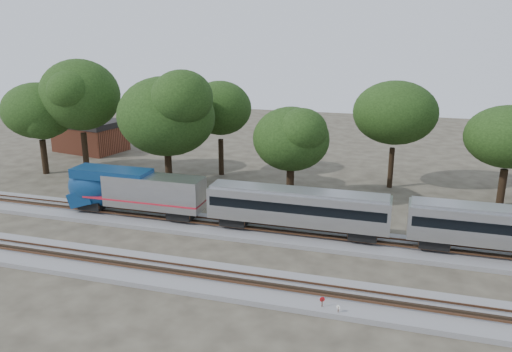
% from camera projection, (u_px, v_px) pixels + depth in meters
% --- Properties ---
extents(ground, '(160.00, 160.00, 0.00)m').
position_uv_depth(ground, '(259.00, 263.00, 40.42)').
color(ground, '#383328').
rests_on(ground, ground).
extents(track_far, '(160.00, 5.00, 0.73)m').
position_uv_depth(track_far, '(277.00, 233.00, 45.88)').
color(track_far, slate).
rests_on(track_far, ground).
extents(track_near, '(160.00, 5.00, 0.73)m').
position_uv_depth(track_near, '(244.00, 284.00, 36.68)').
color(track_near, slate).
rests_on(track_near, ground).
extents(switch_stand_red, '(0.34, 0.17, 1.12)m').
position_uv_depth(switch_stand_red, '(322.00, 302.00, 33.22)').
color(switch_stand_red, '#512D19').
rests_on(switch_stand_red, ground).
extents(switch_stand_white, '(0.27, 0.14, 0.91)m').
position_uv_depth(switch_stand_white, '(338.00, 310.00, 32.59)').
color(switch_stand_white, '#512D19').
rests_on(switch_stand_white, ground).
extents(switch_lever, '(0.57, 0.43, 0.30)m').
position_uv_depth(switch_lever, '(301.00, 303.00, 34.22)').
color(switch_lever, '#512D19').
rests_on(switch_lever, ground).
extents(brick_building, '(11.24, 8.91, 4.83)m').
position_uv_depth(brick_building, '(90.00, 135.00, 78.09)').
color(brick_building, brown).
rests_on(brick_building, ground).
extents(tree_0, '(8.49, 8.49, 11.97)m').
position_uv_depth(tree_0, '(39.00, 111.00, 63.75)').
color(tree_0, black).
rests_on(tree_0, ground).
extents(tree_1, '(10.62, 10.62, 14.98)m').
position_uv_depth(tree_1, '(80.00, 95.00, 62.30)').
color(tree_1, black).
rests_on(tree_1, ground).
extents(tree_2, '(8.88, 8.88, 12.51)m').
position_uv_depth(tree_2, '(166.00, 117.00, 57.07)').
color(tree_2, black).
rests_on(tree_2, ground).
extents(tree_3, '(8.90, 8.90, 12.54)m').
position_uv_depth(tree_3, '(220.00, 108.00, 63.15)').
color(tree_3, black).
rests_on(tree_3, ground).
extents(tree_4, '(7.23, 7.23, 10.19)m').
position_uv_depth(tree_4, '(291.00, 139.00, 52.90)').
color(tree_4, black).
rests_on(tree_4, ground).
extents(tree_5, '(9.18, 9.18, 12.94)m').
position_uv_depth(tree_5, '(395.00, 113.00, 57.68)').
color(tree_5, black).
rests_on(tree_5, ground).
extents(tree_6, '(7.71, 7.71, 10.87)m').
position_uv_depth(tree_6, '(509.00, 137.00, 51.64)').
color(tree_6, black).
rests_on(tree_6, ground).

